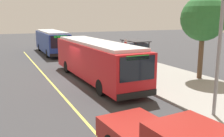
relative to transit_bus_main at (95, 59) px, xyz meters
The scene contains 10 objects.
ground_plane 2.13m from the transit_bus_main, 133.42° to the right, with size 120.00×120.00×0.00m, color #38383A.
sidewalk_curb 5.31m from the transit_bus_main, 100.83° to the left, with size 44.00×6.40×0.15m, color gray.
lane_stripe_center 3.72m from the transit_bus_main, 106.57° to the right, with size 36.00×0.14×0.01m, color #E0D64C.
transit_bus_main is the anchor object (origin of this frame).
transit_bus_second 15.85m from the transit_bus_main, behind, with size 11.07×2.80×2.95m.
bus_shelter 5.64m from the transit_bus_main, 117.82° to the left, with size 2.90×1.60×2.48m.
waiting_bench 5.47m from the transit_bus_main, 113.58° to the left, with size 1.60×0.48×0.95m.
route_sign_post 2.79m from the transit_bus_main, 97.06° to the left, with size 0.44×0.08×2.80m.
street_tree_near_shelter 8.38m from the transit_bus_main, 65.42° to the left, with size 3.27×3.27×6.07m.
utility_pole 9.58m from the transit_bus_main, 14.88° to the left, with size 0.16×0.16×6.40m, color gray.
Camera 1 is at (18.10, -5.60, 4.65)m, focal length 40.09 mm.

